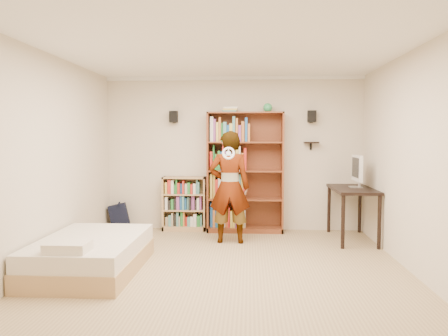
# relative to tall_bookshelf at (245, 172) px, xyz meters

# --- Properties ---
(ground) EXTENTS (4.50, 5.00, 0.01)m
(ground) POSITION_rel_tall_bookshelf_xyz_m (-0.21, -2.31, -1.03)
(ground) COLOR tan
(ground) RESTS_ON ground
(room_shell) EXTENTS (4.52, 5.02, 2.71)m
(room_shell) POSITION_rel_tall_bookshelf_xyz_m (-0.21, -2.31, 0.73)
(room_shell) COLOR beige
(room_shell) RESTS_ON ground
(crown_molding) EXTENTS (4.50, 5.00, 0.06)m
(crown_molding) POSITION_rel_tall_bookshelf_xyz_m (-0.21, -2.31, 1.64)
(crown_molding) COLOR white
(crown_molding) RESTS_ON room_shell
(speaker_left) EXTENTS (0.14, 0.12, 0.20)m
(speaker_left) POSITION_rel_tall_bookshelf_xyz_m (-1.26, 0.09, 0.97)
(speaker_left) COLOR black
(speaker_left) RESTS_ON room_shell
(speaker_right) EXTENTS (0.14, 0.12, 0.20)m
(speaker_right) POSITION_rel_tall_bookshelf_xyz_m (1.14, 0.09, 0.97)
(speaker_right) COLOR black
(speaker_right) RESTS_ON room_shell
(wall_shelf) EXTENTS (0.25, 0.16, 0.02)m
(wall_shelf) POSITION_rel_tall_bookshelf_xyz_m (1.14, 0.10, 0.52)
(wall_shelf) COLOR black
(wall_shelf) RESTS_ON room_shell
(tall_bookshelf) EXTENTS (1.31, 0.38, 2.07)m
(tall_bookshelf) POSITION_rel_tall_bookshelf_xyz_m (0.00, 0.00, 0.00)
(tall_bookshelf) COLOR brown
(tall_bookshelf) RESTS_ON ground
(low_bookshelf) EXTENTS (0.76, 0.28, 0.94)m
(low_bookshelf) POSITION_rel_tall_bookshelf_xyz_m (-1.07, 0.05, -0.56)
(low_bookshelf) COLOR tan
(low_bookshelf) RESTS_ON ground
(computer_desk) EXTENTS (0.61, 1.23, 0.84)m
(computer_desk) POSITION_rel_tall_bookshelf_xyz_m (1.71, -0.52, -0.62)
(computer_desk) COLOR black
(computer_desk) RESTS_ON ground
(imac) EXTENTS (0.19, 0.53, 0.52)m
(imac) POSITION_rel_tall_bookshelf_xyz_m (1.77, -0.47, 0.06)
(imac) COLOR white
(imac) RESTS_ON computer_desk
(daybed) EXTENTS (1.16, 1.79, 0.53)m
(daybed) POSITION_rel_tall_bookshelf_xyz_m (-1.86, -2.38, -0.77)
(daybed) COLOR silver
(daybed) RESTS_ON ground
(person) EXTENTS (0.64, 0.43, 1.74)m
(person) POSITION_rel_tall_bookshelf_xyz_m (-0.23, -0.81, -0.17)
(person) COLOR black
(person) RESTS_ON ground
(wii_wheel) EXTENTS (0.19, 0.07, 0.19)m
(wii_wheel) POSITION_rel_tall_bookshelf_xyz_m (-0.23, -1.13, 0.37)
(wii_wheel) COLOR white
(wii_wheel) RESTS_ON person
(navy_bag) EXTENTS (0.39, 0.29, 0.47)m
(navy_bag) POSITION_rel_tall_bookshelf_xyz_m (-2.23, 0.03, -0.80)
(navy_bag) COLOR black
(navy_bag) RESTS_ON ground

